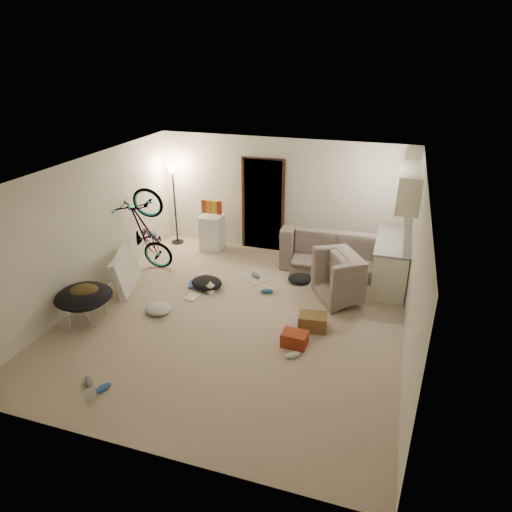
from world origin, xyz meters
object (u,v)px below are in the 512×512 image
(armchair, at_px, (354,281))
(drink_case_a, at_px, (313,322))
(saucer_chair, at_px, (84,301))
(kitchen_counter, at_px, (391,264))
(sofa, at_px, (336,253))
(floor_lamp, at_px, (174,189))
(juicer, at_px, (210,288))
(bicycle, at_px, (148,248))
(drink_case_b, at_px, (295,339))
(tv_box, at_px, (126,271))
(mini_fridge, at_px, (212,233))

(armchair, height_order, drink_case_a, armchair)
(saucer_chair, bearing_deg, kitchen_counter, 31.32)
(sofa, distance_m, drink_case_a, 2.42)
(kitchen_counter, distance_m, sofa, 1.19)
(floor_lamp, relative_size, armchair, 1.80)
(sofa, distance_m, saucer_chair, 4.93)
(floor_lamp, xyz_separation_m, juicer, (1.67, -1.98, -1.21))
(armchair, bearing_deg, bicycle, 59.77)
(juicer, bearing_deg, drink_case_a, -16.92)
(drink_case_a, height_order, juicer, drink_case_a)
(drink_case_a, xyz_separation_m, drink_case_b, (-0.17, -0.53, -0.02))
(sofa, distance_m, tv_box, 4.20)
(floor_lamp, xyz_separation_m, armchair, (4.23, -1.34, -0.98))
(floor_lamp, height_order, bicycle, floor_lamp)
(sofa, bearing_deg, bicycle, 16.91)
(floor_lamp, distance_m, drink_case_b, 4.89)
(drink_case_a, height_order, drink_case_b, drink_case_a)
(bicycle, bearing_deg, kitchen_counter, -83.45)
(tv_box, distance_m, drink_case_a, 3.65)
(floor_lamp, bearing_deg, saucer_chair, -88.38)
(bicycle, bearing_deg, drink_case_a, -110.72)
(armchair, distance_m, tv_box, 4.24)
(mini_fridge, distance_m, juicer, 2.04)
(armchair, relative_size, mini_fridge, 1.25)
(floor_lamp, height_order, juicer, floor_lamp)
(saucer_chair, bearing_deg, bicycle, 90.00)
(armchair, xyz_separation_m, saucer_chair, (-4.13, -2.18, 0.06))
(bicycle, xyz_separation_m, drink_case_b, (3.46, -1.68, -0.37))
(tv_box, relative_size, juicer, 4.63)
(floor_lamp, height_order, drink_case_a, floor_lamp)
(juicer, bearing_deg, floor_lamp, 130.13)
(kitchen_counter, bearing_deg, floor_lamp, 172.34)
(floor_lamp, distance_m, tv_box, 2.50)
(bicycle, xyz_separation_m, tv_box, (0.00, -0.84, -0.12))
(bicycle, bearing_deg, sofa, -74.03)
(bicycle, bearing_deg, armchair, -91.55)
(saucer_chair, height_order, drink_case_b, saucer_chair)
(juicer, bearing_deg, kitchen_counter, 22.88)
(bicycle, xyz_separation_m, saucer_chair, (0.00, -2.06, -0.09))
(saucer_chair, height_order, drink_case_a, saucer_chair)
(saucer_chair, height_order, tv_box, tv_box)
(floor_lamp, relative_size, saucer_chair, 1.97)
(tv_box, relative_size, drink_case_a, 2.36)
(mini_fridge, relative_size, saucer_chair, 0.87)
(kitchen_counter, distance_m, drink_case_b, 2.82)
(kitchen_counter, bearing_deg, armchair, -130.72)
(bicycle, distance_m, drink_case_b, 3.86)
(kitchen_counter, height_order, juicer, kitchen_counter)
(mini_fridge, distance_m, drink_case_a, 3.76)
(armchair, xyz_separation_m, drink_case_a, (-0.50, -1.27, -0.20))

